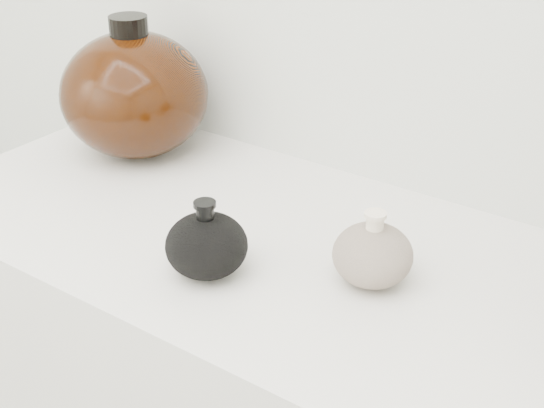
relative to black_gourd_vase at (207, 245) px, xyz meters
The scene contains 3 objects.
black_gourd_vase is the anchor object (origin of this frame).
cream_gourd_vase 0.21m from the black_gourd_vase, 29.68° to the left, with size 0.13×0.13×0.10m.
left_round_pot 0.41m from the black_gourd_vase, 146.24° to the left, with size 0.26×0.26×0.24m.
Camera 1 is at (0.47, 0.21, 1.44)m, focal length 50.00 mm.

